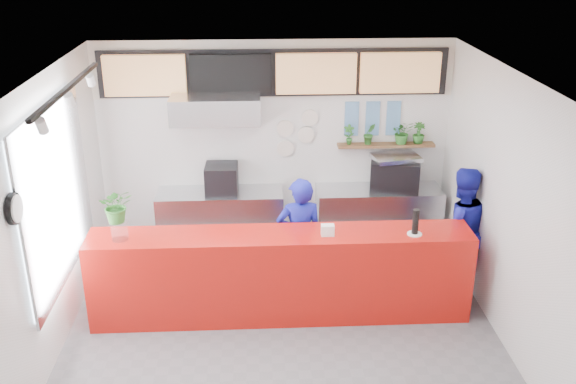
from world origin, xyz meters
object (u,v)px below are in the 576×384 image
(espresso_machine, at_px, (395,175))
(pepper_mill, at_px, (416,222))
(service_counter, at_px, (281,275))
(staff_right, at_px, (459,229))
(staff_center, at_px, (300,238))
(panini_oven, at_px, (222,179))

(espresso_machine, relative_size, pepper_mill, 2.29)
(service_counter, relative_size, staff_right, 2.69)
(staff_center, distance_m, pepper_mill, 1.48)
(service_counter, relative_size, pepper_mill, 15.09)
(espresso_machine, xyz_separation_m, staff_right, (0.59, -1.26, -0.28))
(espresso_machine, distance_m, pepper_mill, 1.91)
(panini_oven, distance_m, pepper_mill, 3.00)
(espresso_machine, xyz_separation_m, pepper_mill, (-0.16, -1.90, 0.14))
(panini_oven, xyz_separation_m, espresso_machine, (2.47, 0.00, 0.02))
(panini_oven, bearing_deg, staff_center, -51.16)
(staff_right, bearing_deg, staff_center, -1.14)
(staff_center, bearing_deg, espresso_machine, -141.86)
(espresso_machine, height_order, staff_center, staff_center)
(staff_center, relative_size, staff_right, 0.96)
(service_counter, xyz_separation_m, staff_right, (2.30, 0.54, 0.29))
(staff_right, bearing_deg, espresso_machine, -68.41)
(panini_oven, xyz_separation_m, staff_center, (1.02, -1.34, -0.30))
(espresso_machine, bearing_deg, pepper_mill, -83.26)
(service_counter, distance_m, espresso_machine, 2.55)
(service_counter, bearing_deg, staff_center, 61.12)
(panini_oven, distance_m, espresso_machine, 2.47)
(panini_oven, xyz_separation_m, pepper_mill, (2.32, -1.90, 0.16))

